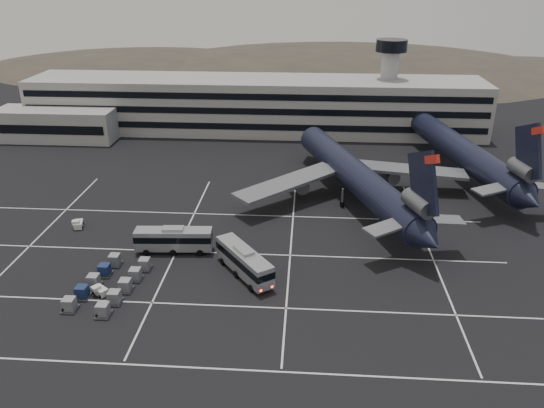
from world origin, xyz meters
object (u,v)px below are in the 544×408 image
(bus_far, at_px, (174,239))
(trijet_main, at_px, (356,176))
(tug_a, at_px, (78,224))
(uld_cluster, at_px, (109,283))
(bus_near, at_px, (244,261))

(bus_far, bearing_deg, trijet_main, -57.79)
(trijet_main, xyz_separation_m, tug_a, (-48.16, -14.24, -4.55))
(uld_cluster, bearing_deg, tug_a, 123.41)
(tug_a, bearing_deg, uld_cluster, -72.35)
(bus_far, distance_m, uld_cluster, 12.86)
(uld_cluster, bearing_deg, bus_far, 59.16)
(bus_far, xyz_separation_m, uld_cluster, (-6.55, -10.98, -1.43))
(trijet_main, height_order, bus_near, trijet_main)
(bus_near, bearing_deg, tug_a, 120.29)
(bus_far, relative_size, uld_cluster, 0.82)
(bus_near, xyz_separation_m, bus_far, (-11.78, 6.07, -0.06))
(bus_far, xyz_separation_m, tug_a, (-18.44, 7.03, -1.62))
(uld_cluster, bearing_deg, bus_near, 14.99)
(trijet_main, distance_m, tug_a, 50.42)
(bus_far, distance_m, tug_a, 19.80)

